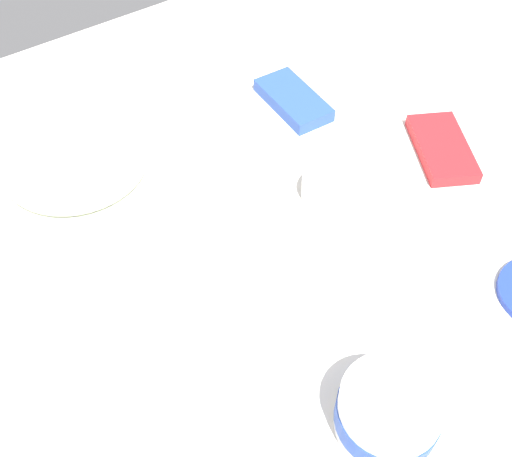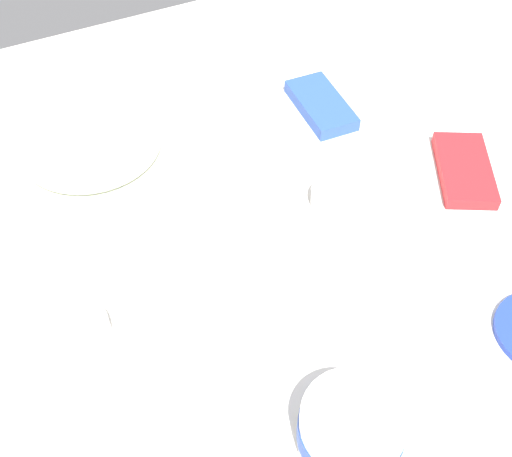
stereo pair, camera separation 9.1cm
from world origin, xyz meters
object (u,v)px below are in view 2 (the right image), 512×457
at_px(sprinkle_bowl_orange, 341,196).
at_px(candy_box_upper, 321,105).
at_px(frosting_tub, 351,429).
at_px(sprinkle_bowl_pink, 73,335).
at_px(candy_box_lower, 464,170).
at_px(frosted_cake, 96,162).

height_order(sprinkle_bowl_orange, candy_box_upper, sprinkle_bowl_orange).
xyz_separation_m(frosting_tub, candy_box_upper, (-0.54, 0.26, -0.03)).
bearing_deg(frosting_tub, sprinkle_bowl_pink, -136.57).
distance_m(sprinkle_bowl_orange, candy_box_lower, 0.21).
distance_m(candy_box_lower, candy_box_upper, 0.27).
distance_m(sprinkle_bowl_orange, candy_box_upper, 0.22).
bearing_deg(sprinkle_bowl_pink, frosting_tub, 43.43).
bearing_deg(candy_box_upper, sprinkle_bowl_orange, -19.01).
distance_m(frosted_cake, candy_box_upper, 0.41).
bearing_deg(candy_box_upper, sprinkle_bowl_pink, -59.61).
bearing_deg(sprinkle_bowl_pink, candy_box_upper, 117.84).
xyz_separation_m(frosted_cake, candy_box_upper, (-0.01, 0.40, -0.04)).
bearing_deg(frosting_tub, frosted_cake, -165.10).
bearing_deg(candy_box_upper, candy_box_lower, 31.17).
relative_size(candy_box_lower, candy_box_upper, 1.04).
bearing_deg(sprinkle_bowl_orange, frosting_tub, -28.85).
relative_size(sprinkle_bowl_orange, candy_box_lower, 0.59).
distance_m(frosted_cake, sprinkle_bowl_orange, 0.38).
xyz_separation_m(frosted_cake, sprinkle_bowl_orange, (0.20, 0.32, -0.04)).
bearing_deg(frosting_tub, candy_box_upper, 153.87).
distance_m(frosting_tub, candy_box_upper, 0.60).
xyz_separation_m(frosted_cake, sprinkle_bowl_pink, (0.26, -0.11, -0.03)).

